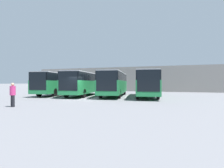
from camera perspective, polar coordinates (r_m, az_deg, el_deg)
ground_plane at (r=19.63m, az=-10.34°, el=-4.96°), size 600.00×600.00×0.00m
bus_0 at (r=23.03m, az=11.22°, el=0.35°), size 4.15×11.32×3.26m
curb_divider_0 at (r=21.87m, az=4.99°, el=-4.21°), size 1.14×6.01×0.15m
bus_1 at (r=23.87m, az=0.72°, el=0.36°), size 4.15×11.32×3.26m
curb_divider_1 at (r=23.17m, az=-5.68°, el=-3.95°), size 1.14×6.01×0.15m
bus_2 at (r=25.10m, az=-9.18°, el=0.36°), size 4.15×11.32×3.26m
curb_divider_2 at (r=24.85m, az=-15.42°, el=-3.67°), size 1.14×6.01×0.15m
bus_3 at (r=27.61m, az=-17.00°, el=0.35°), size 4.15×11.32×3.26m
pedestrian at (r=15.31m, az=-29.69°, el=-2.84°), size 0.53×0.53×1.83m
station_building at (r=43.37m, az=5.63°, el=1.50°), size 43.17×13.96×5.26m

